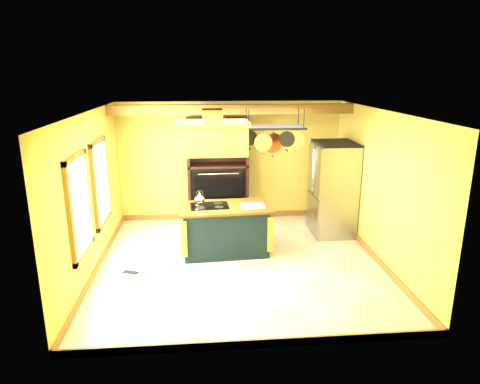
{
  "coord_description": "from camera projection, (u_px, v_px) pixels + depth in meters",
  "views": [
    {
      "loc": [
        -0.61,
        -7.07,
        3.34
      ],
      "look_at": [
        0.04,
        0.3,
        1.24
      ],
      "focal_mm": 32.0,
      "sensor_mm": 36.0,
      "label": 1
    }
  ],
  "objects": [
    {
      "name": "ceiling_beam",
      "position": [
        232.0,
        109.0,
        8.66
      ],
      "size": [
        5.0,
        0.15,
        0.2
      ],
      "primitive_type": "cube",
      "color": "olive",
      "rests_on": "ceiling"
    },
    {
      "name": "ceiling",
      "position": [
        239.0,
        111.0,
        7.0
      ],
      "size": [
        5.0,
        5.0,
        0.0
      ],
      "primitive_type": "plane",
      "rotation": [
        3.14,
        0.0,
        0.0
      ],
      "color": "white",
      "rests_on": "wall_back"
    },
    {
      "name": "window_near",
      "position": [
        80.0,
        206.0,
        6.38
      ],
      "size": [
        0.06,
        1.06,
        1.56
      ],
      "color": "olive",
      "rests_on": "wall_left"
    },
    {
      "name": "kitchen_island",
      "position": [
        225.0,
        229.0,
        8.06
      ],
      "size": [
        1.75,
        1.05,
        1.11
      ],
      "rotation": [
        0.0,
        0.0,
        0.07
      ],
      "color": "black",
      "rests_on": "floor"
    },
    {
      "name": "floor",
      "position": [
        240.0,
        262.0,
        7.73
      ],
      "size": [
        5.0,
        5.0,
        0.0
      ],
      "primitive_type": "plane",
      "color": "beige",
      "rests_on": "ground"
    },
    {
      "name": "refrigerator",
      "position": [
        332.0,
        191.0,
        8.93
      ],
      "size": [
        0.83,
        0.98,
        1.91
      ],
      "color": "gray",
      "rests_on": "floor"
    },
    {
      "name": "floor_register",
      "position": [
        131.0,
        272.0,
        7.35
      ],
      "size": [
        0.3,
        0.22,
        0.01
      ],
      "primitive_type": "cube",
      "rotation": [
        0.0,
        0.0,
        -0.38
      ],
      "color": "black",
      "rests_on": "floor"
    },
    {
      "name": "wall_left",
      "position": [
        91.0,
        194.0,
        7.16
      ],
      "size": [
        0.02,
        5.0,
        2.7
      ],
      "primitive_type": "cube",
      "color": "gold",
      "rests_on": "floor"
    },
    {
      "name": "range_hood",
      "position": [
        213.0,
        136.0,
        7.56
      ],
      "size": [
        1.29,
        0.73,
        0.8
      ],
      "color": "gold",
      "rests_on": "ceiling"
    },
    {
      "name": "hutch",
      "position": [
        218.0,
        183.0,
        9.61
      ],
      "size": [
        1.33,
        0.6,
        2.36
      ],
      "color": "black",
      "rests_on": "floor"
    },
    {
      "name": "wall_back",
      "position": [
        230.0,
        161.0,
        9.76
      ],
      "size": [
        5.0,
        0.02,
        2.7
      ],
      "primitive_type": "cube",
      "color": "gold",
      "rests_on": "floor"
    },
    {
      "name": "pot_rack",
      "position": [
        274.0,
        133.0,
        7.66
      ],
      "size": [
        1.16,
        0.54,
        0.81
      ],
      "color": "black",
      "rests_on": "ceiling"
    },
    {
      "name": "wall_front",
      "position": [
        258.0,
        248.0,
        4.97
      ],
      "size": [
        5.0,
        0.02,
        2.7
      ],
      "primitive_type": "cube",
      "color": "gold",
      "rests_on": "floor"
    },
    {
      "name": "wall_right",
      "position": [
        380.0,
        187.0,
        7.58
      ],
      "size": [
        0.02,
        5.0,
        2.7
      ],
      "primitive_type": "cube",
      "color": "gold",
      "rests_on": "floor"
    },
    {
      "name": "window_far",
      "position": [
        101.0,
        182.0,
        7.72
      ],
      "size": [
        0.06,
        1.06,
        1.56
      ],
      "color": "olive",
      "rests_on": "wall_left"
    }
  ]
}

